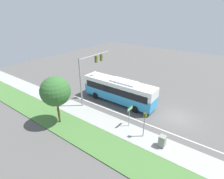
# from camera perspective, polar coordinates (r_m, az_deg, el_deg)

# --- Properties ---
(ground_plane) EXTENTS (80.00, 80.00, 0.00)m
(ground_plane) POSITION_cam_1_polar(r_m,az_deg,el_deg) (23.80, 20.87, -8.55)
(ground_plane) COLOR #565451
(sidewalk) EXTENTS (2.80, 80.00, 0.12)m
(sidewalk) POSITION_cam_1_polar(r_m,az_deg,el_deg) (18.89, 15.23, -17.19)
(sidewalk) COLOR #9E9E99
(sidewalk) RESTS_ON ground_plane
(grass_verge) EXTENTS (3.60, 80.00, 0.10)m
(grass_verge) POSITION_cam_1_polar(r_m,az_deg,el_deg) (16.72, 10.74, -23.53)
(grass_verge) COLOR #477538
(grass_verge) RESTS_ON ground_plane
(lane_divider_near) EXTENTS (0.14, 30.00, 0.01)m
(lane_divider_near) POSITION_cam_1_polar(r_m,az_deg,el_deg) (20.88, 17.95, -13.16)
(lane_divider_near) COLOR silver
(lane_divider_near) RESTS_ON ground_plane
(bus) EXTENTS (2.59, 10.99, 3.52)m
(bus) POSITION_cam_1_polar(r_m,az_deg,el_deg) (24.97, 2.23, -0.08)
(bus) COLOR #3393D1
(bus) RESTS_ON ground_plane
(signal_gantry) EXTENTS (6.21, 0.41, 6.91)m
(signal_gantry) POSITION_cam_1_polar(r_m,az_deg,el_deg) (24.22, -7.37, 6.47)
(signal_gantry) COLOR #939399
(signal_gantry) RESTS_ON ground_plane
(pedestrian_signal) EXTENTS (0.28, 0.34, 2.98)m
(pedestrian_signal) POSITION_cam_1_polar(r_m,az_deg,el_deg) (18.40, 10.54, -10.10)
(pedestrian_signal) COLOR #939399
(pedestrian_signal) RESTS_ON ground_plane
(street_sign) EXTENTS (1.14, 0.08, 2.65)m
(street_sign) POSITION_cam_1_polar(r_m,az_deg,el_deg) (19.85, 5.76, -7.53)
(street_sign) COLOR #939399
(street_sign) RESTS_ON ground_plane
(utility_cabinet) EXTENTS (0.65, 0.62, 1.20)m
(utility_cabinet) POSITION_cam_1_polar(r_m,az_deg,el_deg) (18.40, 16.06, -15.90)
(utility_cabinet) COLOR gray
(utility_cabinet) RESTS_ON sidewalk
(roadside_tree) EXTENTS (3.38, 3.38, 5.74)m
(roadside_tree) POSITION_cam_1_polar(r_m,az_deg,el_deg) (20.33, -17.99, -0.58)
(roadside_tree) COLOR brown
(roadside_tree) RESTS_ON grass_verge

